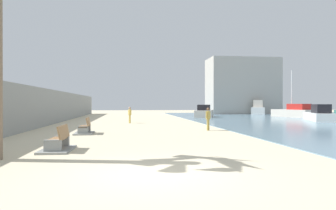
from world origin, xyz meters
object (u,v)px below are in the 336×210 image
object	(u,v)px
person_walking	(208,117)
boat_mid_bay	(258,109)
bench_near	(58,145)
boat_outer	(204,112)
bench_far	(85,130)
boat_nearest	(319,115)
boat_far_right	(294,112)
person_standing	(130,114)

from	to	relation	value
person_walking	boat_mid_bay	distance (m)	34.09
bench_near	boat_outer	size ratio (longest dim) A/B	0.33
bench_far	boat_mid_bay	distance (m)	39.57
boat_nearest	boat_far_right	size ratio (longest dim) A/B	1.15
bench_near	person_walking	bearing A→B (deg)	46.00
boat_nearest	boat_far_right	xyz separation A→B (m)	(1.84, 8.38, 0.05)
person_walking	bench_near	bearing A→B (deg)	-134.00
bench_near	person_walking	xyz separation A→B (m)	(8.01, 8.29, 0.65)
bench_far	boat_mid_bay	xyz separation A→B (m)	(24.06, 31.40, 0.68)
bench_near	person_standing	bearing A→B (deg)	80.60
boat_mid_bay	boat_outer	distance (m)	15.62
person_walking	boat_far_right	distance (m)	24.77
person_walking	boat_nearest	xyz separation A→B (m)	(14.50, 10.24, -0.22)
bench_near	boat_nearest	bearing A→B (deg)	39.48
boat_nearest	boat_mid_bay	bearing A→B (deg)	85.22
person_walking	person_standing	bearing A→B (deg)	120.91
boat_mid_bay	bench_near	bearing A→B (deg)	-122.24
bench_near	boat_far_right	size ratio (longest dim) A/B	0.33
boat_nearest	boat_mid_bay	size ratio (longest dim) A/B	1.21
person_walking	boat_nearest	world-z (taller)	boat_nearest
boat_far_right	boat_outer	bearing A→B (deg)	175.10
boat_mid_bay	boat_nearest	bearing A→B (deg)	-94.78
bench_far	boat_mid_bay	world-z (taller)	boat_mid_bay
person_walking	boat_far_right	xyz separation A→B (m)	(16.34, 18.62, -0.17)
bench_far	boat_nearest	distance (m)	25.25
bench_far	boat_far_right	distance (m)	31.44
person_standing	boat_mid_bay	xyz separation A→B (m)	(21.35, 21.34, 0.06)
bench_near	boat_nearest	world-z (taller)	boat_nearest
boat_outer	person_walking	bearing A→B (deg)	-102.85
person_standing	boat_far_right	world-z (taller)	boat_far_right
bench_near	boat_far_right	distance (m)	36.29
person_standing	boat_mid_bay	size ratio (longest dim) A/B	0.24
boat_outer	boat_nearest	bearing A→B (deg)	-43.15
boat_mid_bay	boat_far_right	size ratio (longest dim) A/B	0.95
boat_nearest	boat_outer	xyz separation A→B (m)	(-10.02, 9.39, -0.00)
bench_near	boat_nearest	xyz separation A→B (m)	(22.50, 18.53, 0.42)
person_standing	boat_outer	distance (m)	14.62
person_standing	bench_near	bearing A→B (deg)	-99.40
boat_nearest	boat_outer	world-z (taller)	boat_nearest
person_standing	boat_nearest	world-z (taller)	boat_nearest
boat_mid_bay	boat_outer	world-z (taller)	boat_mid_bay
boat_nearest	boat_mid_bay	distance (m)	19.84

